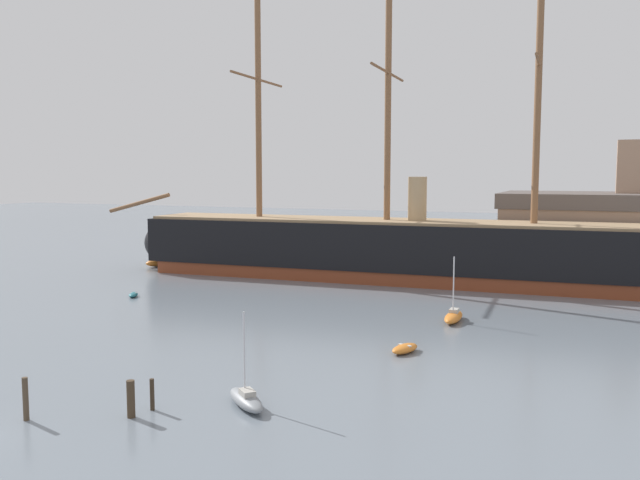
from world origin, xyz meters
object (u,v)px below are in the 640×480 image
object	(u,v)px
tall_ship	(386,248)
motorboat_far_left	(162,261)
dinghy_mid_right	(405,349)
dinghy_alongside_bow	(133,295)
sailboat_alongside_stern	(453,316)
sailboat_foreground_right	(246,399)
mooring_piling_midwater	(152,395)
mooring_piling_nearest	(131,399)
mooring_piling_left_pair	(26,399)

from	to	relation	value
tall_ship	motorboat_far_left	xyz separation A→B (m)	(-32.71, -0.58, -3.21)
dinghy_mid_right	dinghy_alongside_bow	world-z (taller)	dinghy_mid_right
sailboat_alongside_stern	motorboat_far_left	bearing A→B (deg)	156.78
dinghy_alongside_bow	motorboat_far_left	world-z (taller)	motorboat_far_left
dinghy_alongside_bow	tall_ship	bearing A→B (deg)	44.48
sailboat_foreground_right	mooring_piling_midwater	xyz separation A→B (m)	(-4.58, -2.47, 0.44)
dinghy_alongside_bow	sailboat_alongside_stern	xyz separation A→B (m)	(33.83, 1.27, 0.25)
dinghy_mid_right	mooring_piling_midwater	size ratio (longest dim) A/B	1.67
dinghy_alongside_bow	mooring_piling_nearest	world-z (taller)	mooring_piling_nearest
dinghy_alongside_bow	mooring_piling_left_pair	world-z (taller)	mooring_piling_left_pair
mooring_piling_left_pair	mooring_piling_midwater	xyz separation A→B (m)	(5.28, 3.87, -0.28)
sailboat_alongside_stern	mooring_piling_nearest	size ratio (longest dim) A/B	2.86
dinghy_mid_right	motorboat_far_left	distance (m)	53.58
mooring_piling_left_pair	tall_ship	bearing A→B (deg)	85.55
dinghy_alongside_bow	mooring_piling_midwater	xyz separation A→B (m)	(22.75, -27.26, 0.65)
tall_ship	mooring_piling_left_pair	size ratio (longest dim) A/B	31.84
dinghy_alongside_bow	mooring_piling_left_pair	bearing A→B (deg)	-60.69
mooring_piling_midwater	tall_ship	bearing A→B (deg)	91.43
sailboat_alongside_stern	mooring_piling_midwater	distance (m)	30.61
sailboat_foreground_right	mooring_piling_left_pair	world-z (taller)	sailboat_foreground_right
tall_ship	mooring_piling_left_pair	distance (m)	52.52
mooring_piling_midwater	motorboat_far_left	bearing A→B (deg)	125.35
dinghy_mid_right	mooring_piling_nearest	world-z (taller)	mooring_piling_nearest
mooring_piling_nearest	mooring_piling_midwater	xyz separation A→B (m)	(0.37, 1.36, -0.13)
dinghy_alongside_bow	motorboat_far_left	bearing A→B (deg)	118.50
tall_ship	mooring_piling_nearest	world-z (taller)	tall_ship
sailboat_foreground_right	mooring_piling_nearest	size ratio (longest dim) A/B	2.65
mooring_piling_nearest	dinghy_alongside_bow	bearing A→B (deg)	128.03
dinghy_alongside_bow	mooring_piling_nearest	size ratio (longest dim) A/B	1.08
sailboat_foreground_right	mooring_piling_nearest	world-z (taller)	sailboat_foreground_right
tall_ship	sailboat_alongside_stern	xyz separation A→B (m)	(12.29, -19.89, -3.43)
dinghy_mid_right	mooring_piling_left_pair	xyz separation A→B (m)	(-15.12, -20.79, 0.85)
motorboat_far_left	mooring_piling_nearest	xyz separation A→B (m)	(33.55, -49.19, 0.31)
sailboat_foreground_right	sailboat_alongside_stern	xyz separation A→B (m)	(6.50, 26.05, 0.04)
dinghy_alongside_bow	motorboat_far_left	size ratio (longest dim) A/B	0.42
dinghy_mid_right	mooring_piling_left_pair	world-z (taller)	mooring_piling_left_pair
mooring_piling_nearest	motorboat_far_left	bearing A→B (deg)	124.30
sailboat_foreground_right	sailboat_alongside_stern	size ratio (longest dim) A/B	0.93
dinghy_mid_right	tall_ship	bearing A→B (deg)	109.33
dinghy_mid_right	sailboat_alongside_stern	bearing A→B (deg)	83.89
dinghy_mid_right	mooring_piling_nearest	size ratio (longest dim) A/B	1.46
sailboat_alongside_stern	dinghy_mid_right	bearing A→B (deg)	-96.11
mooring_piling_nearest	mooring_piling_midwater	world-z (taller)	mooring_piling_nearest
tall_ship	dinghy_mid_right	size ratio (longest dim) A/B	25.07
dinghy_mid_right	mooring_piling_left_pair	distance (m)	25.72
sailboat_alongside_stern	tall_ship	bearing A→B (deg)	121.72
motorboat_far_left	mooring_piling_left_pair	bearing A→B (deg)	-61.01
dinghy_mid_right	mooring_piling_nearest	xyz separation A→B (m)	(-10.21, -18.28, 0.70)
sailboat_foreground_right	motorboat_far_left	world-z (taller)	sailboat_foreground_right
sailboat_alongside_stern	motorboat_far_left	world-z (taller)	sailboat_alongside_stern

